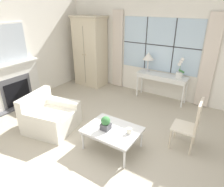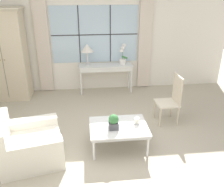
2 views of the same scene
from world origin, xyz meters
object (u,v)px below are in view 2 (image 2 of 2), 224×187
(console_table, at_px, (106,68))
(side_chair_wooden, at_px, (172,97))
(pillar_candle, at_px, (137,121))
(potted_plant_small, at_px, (114,122))
(coffee_table, at_px, (119,128))
(potted_orchid, at_px, (123,57))
(armchair_upholstered, at_px, (29,145))
(armoire, at_px, (6,55))
(table_lamp, at_px, (87,48))

(console_table, height_order, side_chair_wooden, side_chair_wooden)
(pillar_candle, bearing_deg, console_table, 97.66)
(console_table, xyz_separation_m, pillar_candle, (0.34, -2.50, -0.18))
(console_table, height_order, potted_plant_small, console_table)
(console_table, xyz_separation_m, coffee_table, (0.01, -2.55, -0.27))
(side_chair_wooden, relative_size, coffee_table, 1.02)
(side_chair_wooden, bearing_deg, coffee_table, -147.18)
(potted_orchid, relative_size, coffee_table, 0.55)
(armchair_upholstered, bearing_deg, potted_plant_small, 4.38)
(side_chair_wooden, distance_m, potted_plant_small, 1.57)
(armoire, bearing_deg, armchair_upholstered, -70.34)
(table_lamp, bearing_deg, side_chair_wooden, -46.98)
(pillar_candle, bearing_deg, side_chair_wooden, 39.77)
(armchair_upholstered, relative_size, coffee_table, 1.13)
(side_chair_wooden, bearing_deg, armchair_upholstered, -160.49)
(armoire, height_order, coffee_table, armoire)
(table_lamp, height_order, potted_plant_small, table_lamp)
(side_chair_wooden, bearing_deg, potted_orchid, 113.48)
(armoire, distance_m, potted_orchid, 2.90)
(armchair_upholstered, bearing_deg, coffee_table, 6.86)
(console_table, height_order, table_lamp, table_lamp)
(potted_orchid, height_order, pillar_candle, potted_orchid)
(armoire, distance_m, pillar_candle, 3.73)
(console_table, distance_m, table_lamp, 0.71)
(console_table, bearing_deg, coffee_table, -89.85)
(potted_orchid, bearing_deg, pillar_candle, -92.57)
(armchair_upholstered, distance_m, side_chair_wooden, 2.91)
(potted_orchid, xyz_separation_m, potted_plant_small, (-0.54, -2.64, -0.39))
(console_table, xyz_separation_m, potted_orchid, (0.45, 0.02, 0.29))
(armoire, bearing_deg, console_table, 2.27)
(armoire, xyz_separation_m, side_chair_wooden, (3.67, -1.67, -0.55))
(pillar_candle, bearing_deg, table_lamp, 107.46)
(armchair_upholstered, relative_size, potted_plant_small, 4.26)
(console_table, height_order, coffee_table, console_table)
(side_chair_wooden, height_order, coffee_table, side_chair_wooden)
(armoire, distance_m, table_lamp, 1.99)
(armoire, bearing_deg, side_chair_wooden, -24.42)
(console_table, distance_m, side_chair_wooden, 2.15)
(potted_plant_small, bearing_deg, side_chair_wooden, 33.13)
(console_table, bearing_deg, potted_orchid, 2.62)
(potted_plant_small, relative_size, pillar_candle, 2.12)
(table_lamp, distance_m, coffee_table, 2.76)
(armoire, relative_size, side_chair_wooden, 2.16)
(pillar_candle, bearing_deg, coffee_table, -172.00)
(armoire, relative_size, armchair_upholstered, 1.95)
(table_lamp, relative_size, coffee_table, 0.55)
(potted_orchid, relative_size, pillar_candle, 4.38)
(potted_plant_small, bearing_deg, armchair_upholstered, -175.62)
(table_lamp, relative_size, pillar_candle, 4.45)
(coffee_table, bearing_deg, armchair_upholstered, -173.14)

